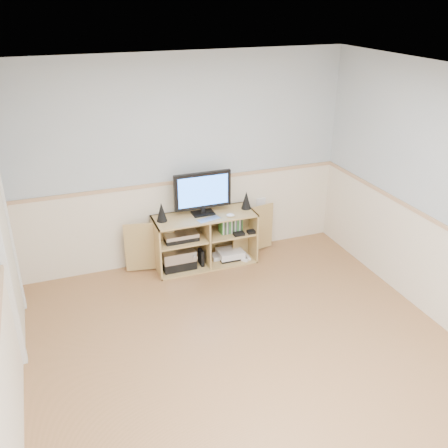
{
  "coord_description": "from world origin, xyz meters",
  "views": [
    {
      "loc": [
        -1.51,
        -3.17,
        3.08
      ],
      "look_at": [
        0.11,
        1.2,
        0.89
      ],
      "focal_mm": 40.0,
      "sensor_mm": 36.0,
      "label": 1
    }
  ],
  "objects_px": {
    "keyboard": "(209,219)",
    "game_consoles": "(229,254)",
    "media_cabinet": "(203,237)",
    "monitor": "(203,192)"
  },
  "relations": [
    {
      "from": "keyboard",
      "to": "game_consoles",
      "type": "bearing_deg",
      "value": 9.49
    },
    {
      "from": "media_cabinet",
      "to": "monitor",
      "type": "height_order",
      "value": "monitor"
    },
    {
      "from": "monitor",
      "to": "game_consoles",
      "type": "relative_size",
      "value": 1.54
    },
    {
      "from": "game_consoles",
      "to": "keyboard",
      "type": "bearing_deg",
      "value": -157.37
    },
    {
      "from": "game_consoles",
      "to": "media_cabinet",
      "type": "bearing_deg",
      "value": 167.95
    },
    {
      "from": "monitor",
      "to": "game_consoles",
      "type": "distance_m",
      "value": 0.92
    },
    {
      "from": "media_cabinet",
      "to": "keyboard",
      "type": "distance_m",
      "value": 0.38
    },
    {
      "from": "media_cabinet",
      "to": "monitor",
      "type": "relative_size",
      "value": 2.78
    },
    {
      "from": "media_cabinet",
      "to": "game_consoles",
      "type": "bearing_deg",
      "value": -12.05
    },
    {
      "from": "keyboard",
      "to": "game_consoles",
      "type": "relative_size",
      "value": 0.61
    }
  ]
}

